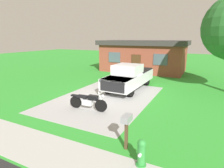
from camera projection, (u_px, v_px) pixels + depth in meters
ground_plane at (105, 98)px, 12.05m from camera, size 80.00×80.00×0.00m
driveway_pad at (105, 98)px, 12.05m from camera, size 5.61×8.49×0.01m
sidewalk_strip at (27, 143)px, 6.85m from camera, size 36.00×1.80×0.01m
motorcycle at (88, 101)px, 9.97m from camera, size 2.21×0.70×1.09m
pickup_truck at (130, 76)px, 14.02m from camera, size 2.12×5.67×1.90m
fire_hydrant at (141, 153)px, 5.57m from camera, size 0.32×0.40×0.87m
mailbox at (127, 123)px, 6.28m from camera, size 0.26×0.48×1.26m
neighbor_house at (143, 56)px, 21.57m from camera, size 9.60×5.60×3.50m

